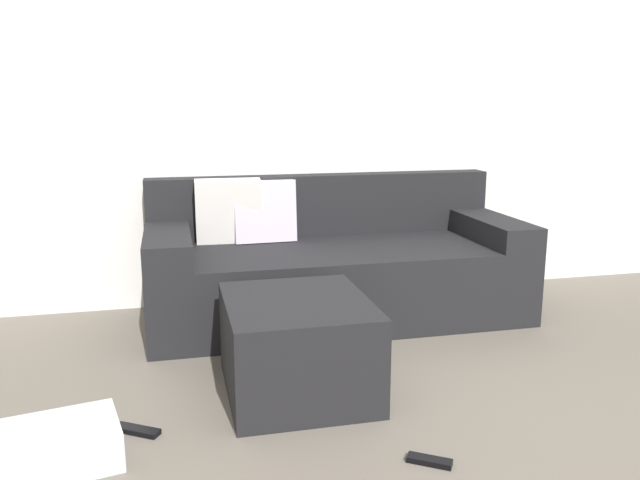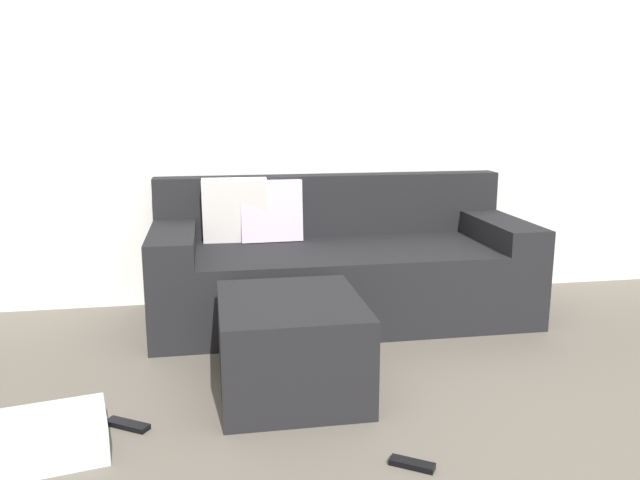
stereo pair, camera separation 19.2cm
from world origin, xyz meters
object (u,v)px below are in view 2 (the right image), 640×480
remote_by_storage_bin (127,425)px  remote_under_side_table (70,431)px  couch_sectional (338,267)px  ottoman (291,345)px  remote_near_ottoman (413,464)px  storage_bin (46,438)px

remote_by_storage_bin → remote_under_side_table: 0.22m
couch_sectional → remote_by_storage_bin: couch_sectional is taller
ottoman → remote_near_ottoman: ottoman is taller
couch_sectional → storage_bin: size_ratio=5.21×
remote_near_ottoman → remote_by_storage_bin: size_ratio=0.86×
ottoman → storage_bin: ottoman is taller
storage_bin → remote_under_side_table: size_ratio=2.58×
storage_bin → remote_near_ottoman: (1.33, -0.31, -0.06)m
couch_sectional → remote_by_storage_bin: bearing=-132.3°
ottoman → couch_sectional: bearing=67.1°
remote_by_storage_bin → remote_under_side_table: size_ratio=1.15×
remote_by_storage_bin → remote_under_side_table: bearing=-144.4°
ottoman → remote_by_storage_bin: bearing=-161.7°
remote_by_storage_bin → remote_under_side_table: same height
couch_sectional → remote_near_ottoman: 1.75m
couch_sectional → remote_under_side_table: bearing=-137.2°
couch_sectional → ottoman: couch_sectional is taller
couch_sectional → remote_under_side_table: couch_sectional is taller
remote_near_ottoman → ottoman: bearing=150.2°
ottoman → storage_bin: bearing=-157.5°
ottoman → remote_under_side_table: 0.98m
remote_near_ottoman → remote_by_storage_bin: bearing=-170.6°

